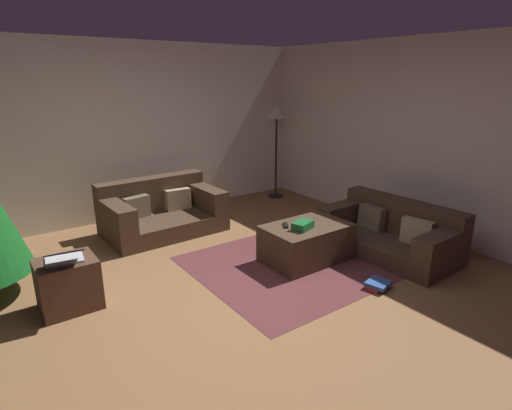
% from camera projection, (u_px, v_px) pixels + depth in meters
% --- Properties ---
extents(ground_plane, '(6.40, 6.40, 0.00)m').
position_uv_depth(ground_plane, '(235.00, 301.00, 4.00)').
color(ground_plane, brown).
extents(rear_partition, '(6.40, 0.12, 2.60)m').
position_uv_depth(rear_partition, '(117.00, 133.00, 6.04)').
color(rear_partition, silver).
rests_on(rear_partition, ground_plane).
extents(corner_partition, '(0.12, 6.40, 2.60)m').
position_uv_depth(corner_partition, '(435.00, 140.00, 5.37)').
color(corner_partition, silver).
rests_on(corner_partition, ground_plane).
extents(couch_left, '(1.60, 1.01, 0.72)m').
position_uv_depth(couch_left, '(161.00, 212.00, 5.78)').
color(couch_left, '#473323').
rests_on(couch_left, ground_plane).
extents(couch_right, '(0.90, 1.65, 0.63)m').
position_uv_depth(couch_right, '(392.00, 233.00, 5.08)').
color(couch_right, '#473323').
rests_on(couch_right, ground_plane).
extents(ottoman, '(0.99, 0.65, 0.44)m').
position_uv_depth(ottoman, '(306.00, 243.00, 4.85)').
color(ottoman, '#473323').
rests_on(ottoman, ground_plane).
extents(gift_box, '(0.29, 0.23, 0.09)m').
position_uv_depth(gift_box, '(303.00, 225.00, 4.65)').
color(gift_box, '#19662D').
rests_on(gift_box, ottoman).
extents(tv_remote, '(0.13, 0.16, 0.02)m').
position_uv_depth(tv_remote, '(286.00, 225.00, 4.75)').
color(tv_remote, black).
rests_on(tv_remote, ottoman).
extents(side_table, '(0.52, 0.44, 0.48)m').
position_uv_depth(side_table, '(68.00, 284.00, 3.83)').
color(side_table, '#4C3323').
rests_on(side_table, ground_plane).
extents(laptop, '(0.37, 0.47, 0.19)m').
position_uv_depth(laptop, '(64.00, 257.00, 3.69)').
color(laptop, silver).
rests_on(laptop, side_table).
extents(book_stack, '(0.27, 0.25, 0.08)m').
position_uv_depth(book_stack, '(377.00, 285.00, 4.24)').
color(book_stack, '#B7332D').
rests_on(book_stack, ground_plane).
extents(corner_lamp, '(0.36, 0.36, 1.65)m').
position_uv_depth(corner_lamp, '(277.00, 118.00, 7.12)').
color(corner_lamp, black).
rests_on(corner_lamp, ground_plane).
extents(area_rug, '(2.60, 2.00, 0.01)m').
position_uv_depth(area_rug, '(306.00, 259.00, 4.91)').
color(area_rug, '#5A2C2E').
rests_on(area_rug, ground_plane).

